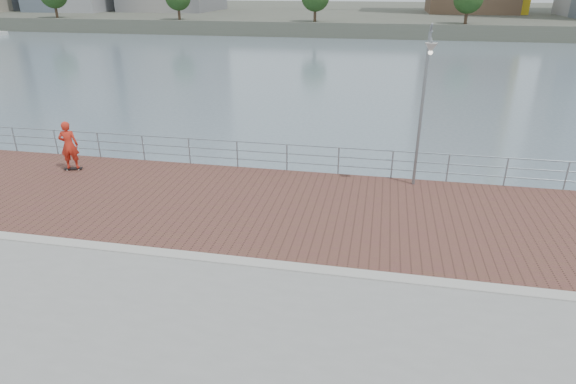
# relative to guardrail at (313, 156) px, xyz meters

# --- Properties ---
(water) EXTENTS (400.00, 400.00, 0.00)m
(water) POSITION_rel_guardrail_xyz_m (-0.00, -7.00, -2.69)
(water) COLOR slate
(water) RESTS_ON ground
(brick_lane) EXTENTS (40.00, 6.80, 0.02)m
(brick_lane) POSITION_rel_guardrail_xyz_m (-0.00, -3.40, -0.68)
(brick_lane) COLOR brown
(brick_lane) RESTS_ON seawall
(curb) EXTENTS (40.00, 0.40, 0.06)m
(curb) POSITION_rel_guardrail_xyz_m (-0.00, -7.00, -0.66)
(curb) COLOR #B7B5AD
(curb) RESTS_ON seawall
(far_shore) EXTENTS (320.00, 95.00, 2.50)m
(far_shore) POSITION_rel_guardrail_xyz_m (-0.00, 115.50, -1.44)
(far_shore) COLOR #4C5142
(far_shore) RESTS_ON ground
(guardrail) EXTENTS (39.06, 0.06, 1.13)m
(guardrail) POSITION_rel_guardrail_xyz_m (0.00, 0.00, 0.00)
(guardrail) COLOR #8C9EA8
(guardrail) RESTS_ON brick_lane
(street_lamp) EXTENTS (0.40, 1.16, 5.49)m
(street_lamp) POSITION_rel_guardrail_xyz_m (3.90, -0.90, 3.21)
(street_lamp) COLOR gray
(street_lamp) RESTS_ON brick_lane
(skateboard) EXTENTS (0.71, 0.39, 0.08)m
(skateboard) POSITION_rel_guardrail_xyz_m (-9.47, -1.64, -0.61)
(skateboard) COLOR black
(skateboard) RESTS_ON brick_lane
(skateboarder) EXTENTS (0.81, 0.67, 1.92)m
(skateboarder) POSITION_rel_guardrail_xyz_m (-9.47, -1.64, 0.37)
(skateboarder) COLOR red
(skateboarder) RESTS_ON skateboard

